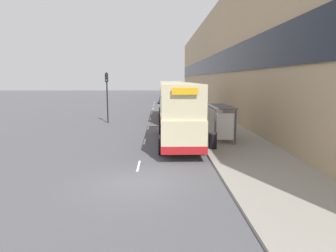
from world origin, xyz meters
name	(u,v)px	position (x,y,z in m)	size (l,w,h in m)	color
ground_plane	(134,184)	(0.00, 0.00, 0.00)	(220.00, 220.00, 0.00)	#515156
pavement	(191,106)	(6.50, 38.50, 0.07)	(5.00, 93.00, 0.14)	gray
terrace_facade	(216,62)	(10.49, 38.50, 7.46)	(3.10, 93.00, 14.94)	tan
lane_mark_0	(139,166)	(0.00, 2.80, 0.01)	(0.12, 2.00, 0.01)	silver
lane_mark_1	(145,142)	(0.00, 9.07, 0.01)	(0.12, 2.00, 0.01)	silver
lane_mark_2	(148,128)	(0.00, 15.35, 0.01)	(0.12, 2.00, 0.01)	silver
lane_mark_3	(150,119)	(0.00, 21.62, 0.01)	(0.12, 2.00, 0.01)	silver
lane_mark_4	(152,113)	(0.00, 27.90, 0.01)	(0.12, 2.00, 0.01)	silver
lane_mark_5	(153,109)	(0.00, 34.17, 0.01)	(0.12, 2.00, 0.01)	silver
lane_mark_6	(154,105)	(0.00, 40.44, 0.01)	(0.12, 2.00, 0.01)	silver
lane_mark_7	(155,102)	(0.00, 46.72, 0.01)	(0.12, 2.00, 0.01)	silver
bus_shelter	(223,116)	(5.77, 8.96, 1.88)	(1.60, 4.20, 2.48)	#4C4C51
double_decker_bus_near	(179,112)	(2.47, 8.42, 2.28)	(2.85, 10.52, 4.30)	beige
double_decker_bus_ahead	(171,99)	(2.42, 21.92, 2.29)	(2.85, 11.12, 4.30)	beige
car_0	(164,99)	(1.91, 44.39, 0.91)	(2.08, 4.48, 1.85)	navy
pedestrian_at_shelter	(227,125)	(6.34, 10.24, 1.05)	(0.35, 0.35, 1.79)	#23232D
pedestrian_1	(227,121)	(6.97, 13.00, 0.98)	(0.32, 0.32, 1.64)	#23232D
litter_bin	(213,141)	(4.55, 6.13, 0.67)	(0.55, 0.55, 1.05)	black
traffic_light_far_kerb	(107,89)	(-4.40, 18.85, 3.54)	(0.30, 0.32, 5.29)	black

